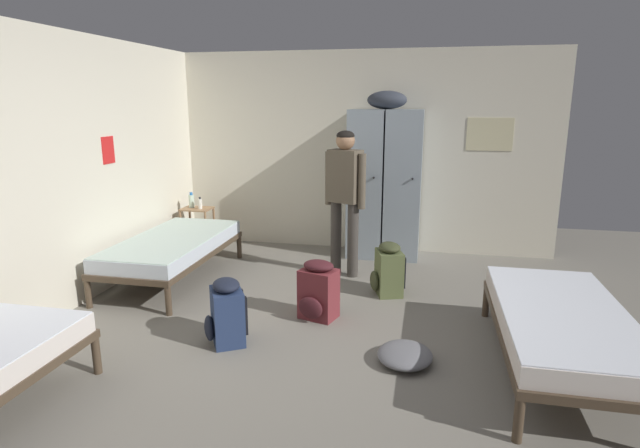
% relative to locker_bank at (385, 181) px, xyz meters
% --- Properties ---
extents(ground_plane, '(9.31, 9.31, 0.00)m').
position_rel_locker_bank_xyz_m(ground_plane, '(-0.33, -2.63, -0.97)').
color(ground_plane, slate).
extents(room_backdrop, '(4.95, 5.88, 2.58)m').
position_rel_locker_bank_xyz_m(room_backdrop, '(-1.65, -1.28, 0.32)').
color(room_backdrop, beige).
rests_on(room_backdrop, ground_plane).
extents(locker_bank, '(0.90, 0.55, 2.07)m').
position_rel_locker_bank_xyz_m(locker_bank, '(0.00, 0.00, 0.00)').
color(locker_bank, '#8C99A3').
rests_on(locker_bank, ground_plane).
extents(shelf_unit, '(0.38, 0.30, 0.57)m').
position_rel_locker_bank_xyz_m(shelf_unit, '(-2.45, -0.24, -0.62)').
color(shelf_unit, '#99704C').
rests_on(shelf_unit, ground_plane).
extents(bed_left_rear, '(0.90, 1.90, 0.49)m').
position_rel_locker_bank_xyz_m(bed_left_rear, '(-2.20, -1.41, -0.59)').
color(bed_left_rear, '#473828').
rests_on(bed_left_rear, ground_plane).
extents(bed_right, '(0.90, 1.90, 0.49)m').
position_rel_locker_bank_xyz_m(bed_right, '(1.53, -2.66, -0.59)').
color(bed_right, '#473828').
rests_on(bed_right, ground_plane).
extents(person_traveler, '(0.48, 0.33, 1.64)m').
position_rel_locker_bank_xyz_m(person_traveler, '(-0.37, -0.84, 0.02)').
color(person_traveler, '#3D3833').
rests_on(person_traveler, ground_plane).
extents(water_bottle, '(0.07, 0.07, 0.20)m').
position_rel_locker_bank_xyz_m(water_bottle, '(-2.53, -0.22, -0.31)').
color(water_bottle, silver).
rests_on(water_bottle, shelf_unit).
extents(lotion_bottle, '(0.05, 0.05, 0.16)m').
position_rel_locker_bank_xyz_m(lotion_bottle, '(-2.38, -0.28, -0.33)').
color(lotion_bottle, white).
rests_on(lotion_bottle, shelf_unit).
extents(backpack_navy, '(0.41, 0.40, 0.55)m').
position_rel_locker_bank_xyz_m(backpack_navy, '(-1.03, -2.73, -0.71)').
color(backpack_navy, navy).
rests_on(backpack_navy, ground_plane).
extents(backpack_olive, '(0.39, 0.38, 0.55)m').
position_rel_locker_bank_xyz_m(backpack_olive, '(0.17, -1.36, -0.71)').
color(backpack_olive, '#566038').
rests_on(backpack_olive, ground_plane).
extents(backpack_maroon, '(0.38, 0.39, 0.55)m').
position_rel_locker_bank_xyz_m(backpack_maroon, '(-0.40, -2.10, -0.71)').
color(backpack_maroon, maroon).
rests_on(backpack_maroon, ground_plane).
extents(clothes_pile_grey, '(0.42, 0.47, 0.12)m').
position_rel_locker_bank_xyz_m(clothes_pile_grey, '(0.42, -2.77, -0.91)').
color(clothes_pile_grey, slate).
rests_on(clothes_pile_grey, ground_plane).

